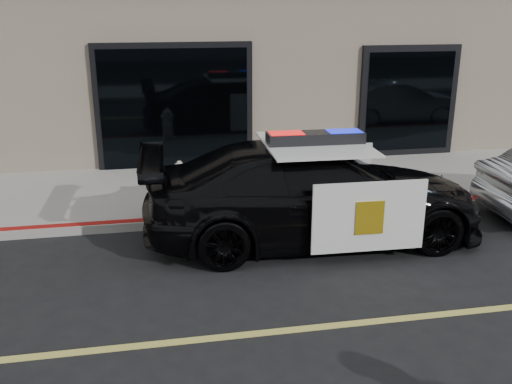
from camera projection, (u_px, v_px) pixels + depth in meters
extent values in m
plane|color=black|center=(297.00, 330.00, 6.71)|extent=(120.00, 120.00, 0.00)
cube|color=gray|center=(232.00, 189.00, 11.59)|extent=(60.00, 3.50, 0.15)
imported|color=black|center=(313.00, 193.00, 9.09)|extent=(2.50, 5.54, 1.57)
cube|color=white|center=(369.00, 217.00, 8.12)|extent=(1.68, 0.09, 1.05)
cube|color=white|center=(326.00, 173.00, 10.23)|extent=(1.68, 0.09, 1.05)
cube|color=white|center=(315.00, 144.00, 8.84)|extent=(1.62, 1.93, 0.03)
cube|color=gold|center=(370.00, 218.00, 8.09)|extent=(0.42, 0.02, 0.50)
cube|color=black|center=(315.00, 138.00, 8.81)|extent=(1.52, 0.43, 0.18)
cube|color=red|center=(286.00, 138.00, 8.74)|extent=(0.53, 0.35, 0.17)
cube|color=#0C19CC|center=(344.00, 136.00, 8.87)|extent=(0.53, 0.35, 0.17)
cylinder|color=silver|center=(181.00, 204.00, 10.32)|extent=(0.39, 0.39, 0.09)
cylinder|color=silver|center=(180.00, 188.00, 10.22)|extent=(0.28, 0.28, 0.54)
cylinder|color=silver|center=(180.00, 173.00, 10.13)|extent=(0.33, 0.33, 0.06)
sphere|color=silver|center=(180.00, 169.00, 10.11)|extent=(0.25, 0.25, 0.25)
cylinder|color=silver|center=(179.00, 163.00, 10.08)|extent=(0.08, 0.08, 0.08)
cylinder|color=silver|center=(180.00, 181.00, 10.37)|extent=(0.14, 0.13, 0.14)
cylinder|color=silver|center=(181.00, 187.00, 10.03)|extent=(0.14, 0.13, 0.14)
cylinder|color=silver|center=(181.00, 192.00, 10.02)|extent=(0.18, 0.15, 0.18)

